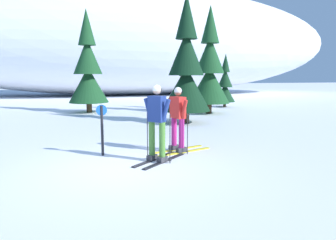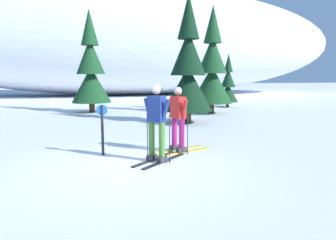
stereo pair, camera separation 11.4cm
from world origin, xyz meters
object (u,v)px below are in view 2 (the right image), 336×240
at_px(skier_red_jacket, 178,118).
at_px(pine_tree_center_left, 91,70).
at_px(skier_navy_jacket, 157,122).
at_px(pine_tree_center_right, 186,88).
at_px(pine_tree_far_right, 228,85).
at_px(pine_tree_right, 212,69).
at_px(pine_tree_center, 188,70).
at_px(trail_marker_post, 102,127).

xyz_separation_m(skier_red_jacket, pine_tree_center_left, (-2.41, 9.75, 1.40)).
height_order(skier_navy_jacket, pine_tree_center_right, pine_tree_center_right).
distance_m(skier_navy_jacket, pine_tree_far_right, 13.43).
distance_m(pine_tree_center_right, pine_tree_right, 2.72).
bearing_deg(pine_tree_right, pine_tree_center_right, 107.68).
bearing_deg(skier_red_jacket, pine_tree_center, 70.89).
relative_size(pine_tree_center, pine_tree_right, 0.96).
bearing_deg(skier_red_jacket, trail_marker_post, 177.87).
relative_size(skier_red_jacket, pine_tree_far_right, 0.52).
relative_size(skier_red_jacket, pine_tree_center_right, 0.59).
relative_size(pine_tree_center, pine_tree_center_right, 1.80).
relative_size(pine_tree_center_right, trail_marker_post, 2.28).
xyz_separation_m(pine_tree_center_left, pine_tree_center_right, (5.52, 0.45, -1.06)).
relative_size(pine_tree_center, trail_marker_post, 4.09).
bearing_deg(trail_marker_post, pine_tree_center, 52.32).
xyz_separation_m(pine_tree_far_right, trail_marker_post, (-8.07, -10.66, -0.66)).
relative_size(skier_navy_jacket, trail_marker_post, 1.39).
relative_size(pine_tree_center_right, pine_tree_far_right, 0.89).
relative_size(pine_tree_far_right, trail_marker_post, 2.55).
distance_m(pine_tree_center, pine_tree_center_right, 5.61).
distance_m(pine_tree_center_left, trail_marker_post, 9.81).
height_order(pine_tree_center, pine_tree_right, pine_tree_right).
xyz_separation_m(skier_navy_jacket, pine_tree_far_right, (6.80, 11.57, 0.45)).
height_order(skier_navy_jacket, pine_tree_center, pine_tree_center).
xyz_separation_m(skier_red_jacket, pine_tree_center, (1.69, 4.87, 1.35)).
bearing_deg(pine_tree_center_right, pine_tree_right, -72.32).
xyz_separation_m(skier_navy_jacket, pine_tree_center_left, (-1.66, 10.59, 1.36)).
relative_size(pine_tree_center_right, pine_tree_right, 0.53).
distance_m(skier_red_jacket, trail_marker_post, 2.02).
xyz_separation_m(skier_red_jacket, pine_tree_center_right, (3.12, 10.20, 0.34)).
bearing_deg(pine_tree_far_right, pine_tree_center_right, -169.74).
distance_m(skier_navy_jacket, pine_tree_center_right, 11.70).
bearing_deg(skier_navy_jacket, pine_tree_center, 66.90).
bearing_deg(pine_tree_right, pine_tree_center_left, 162.99).
distance_m(skier_navy_jacket, pine_tree_center, 6.34).
xyz_separation_m(pine_tree_center_left, pine_tree_right, (6.28, -1.92, 0.04)).
height_order(skier_navy_jacket, pine_tree_far_right, pine_tree_far_right).
relative_size(pine_tree_center, pine_tree_far_right, 1.61).
bearing_deg(pine_tree_center, pine_tree_center_right, 75.00).
xyz_separation_m(pine_tree_center, trail_marker_post, (-3.70, -4.79, -1.52)).
height_order(skier_red_jacket, pine_tree_center_left, pine_tree_center_left).
bearing_deg(pine_tree_right, skier_navy_jacket, -118.06).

